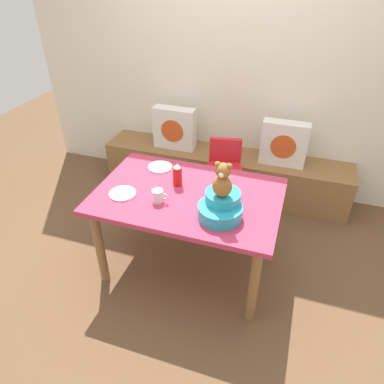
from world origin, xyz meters
name	(u,v)px	position (x,y,z in m)	size (l,w,h in m)	color
ground_plane	(188,264)	(0.00, 0.00, 0.00)	(8.00, 8.00, 0.00)	brown
back_wall	(236,65)	(0.00, 1.47, 1.30)	(4.40, 0.10, 2.60)	silver
window_bench	(224,173)	(0.00, 1.20, 0.23)	(2.60, 0.44, 0.46)	olive
pillow_floral_left	(175,128)	(-0.55, 1.18, 0.68)	(0.44, 0.15, 0.44)	white
pillow_floral_right	(284,144)	(0.58, 1.18, 0.68)	(0.44, 0.15, 0.44)	white
book_stack	(228,150)	(0.03, 1.20, 0.51)	(0.20, 0.14, 0.10)	#889359
dining_table	(188,205)	(0.00, 0.00, 0.64)	(1.37, 0.90, 0.74)	#B73351
highchair	(224,171)	(0.09, 0.76, 0.52)	(0.38, 0.49, 0.79)	red
infant_seat_teal	(221,207)	(0.29, -0.17, 0.81)	(0.30, 0.33, 0.16)	teal
teddy_bear	(222,181)	(0.29, -0.17, 1.02)	(0.13, 0.12, 0.25)	#96602C
ketchup_bottle	(177,175)	(-0.11, 0.09, 0.83)	(0.07, 0.07, 0.18)	red
coffee_mug	(158,196)	(-0.17, -0.16, 0.79)	(0.12, 0.08, 0.09)	silver
dinner_plate_near	(123,193)	(-0.45, -0.16, 0.75)	(0.20, 0.20, 0.01)	white
dinner_plate_far	(160,167)	(-0.34, 0.29, 0.75)	(0.20, 0.20, 0.01)	white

